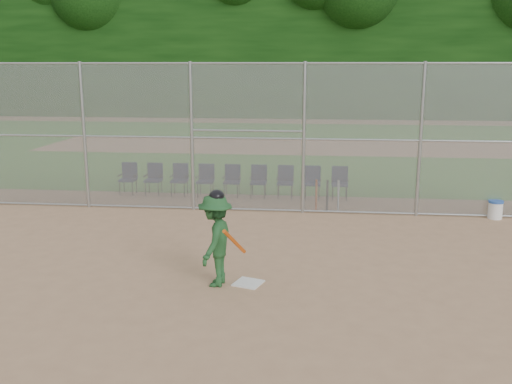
# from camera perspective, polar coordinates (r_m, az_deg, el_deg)

# --- Properties ---
(ground) EXTENTS (100.00, 100.00, 0.00)m
(ground) POSITION_cam_1_polar(r_m,az_deg,el_deg) (10.79, -1.42, -8.60)
(ground) COLOR #A77F5D
(ground) RESTS_ON ground
(grass_strip) EXTENTS (100.00, 100.00, 0.00)m
(grass_strip) POSITION_cam_1_polar(r_m,az_deg,el_deg) (28.28, 3.33, 4.63)
(grass_strip) COLOR #2D681F
(grass_strip) RESTS_ON ground
(dirt_patch_far) EXTENTS (24.00, 24.00, 0.00)m
(dirt_patch_far) POSITION_cam_1_polar(r_m,az_deg,el_deg) (28.28, 3.33, 4.63)
(dirt_patch_far) COLOR tan
(dirt_patch_far) RESTS_ON ground
(backstop_fence) EXTENTS (16.09, 0.09, 4.00)m
(backstop_fence) POSITION_cam_1_polar(r_m,az_deg,el_deg) (15.15, 1.00, 5.63)
(backstop_fence) COLOR gray
(backstop_fence) RESTS_ON ground
(treeline) EXTENTS (81.00, 60.00, 11.00)m
(treeline) POSITION_cam_1_polar(r_m,az_deg,el_deg) (30.05, 3.66, 15.59)
(treeline) COLOR black
(treeline) RESTS_ON ground
(home_plate) EXTENTS (0.60, 0.60, 0.02)m
(home_plate) POSITION_cam_1_polar(r_m,az_deg,el_deg) (10.53, -0.78, -9.09)
(home_plate) COLOR silver
(home_plate) RESTS_ON ground
(batter_at_plate) EXTENTS (0.95, 1.31, 1.77)m
(batter_at_plate) POSITION_cam_1_polar(r_m,az_deg,el_deg) (10.24, -4.06, -4.75)
(batter_at_plate) COLOR #1E4B24
(batter_at_plate) RESTS_ON ground
(water_cooler) EXTENTS (0.38, 0.38, 0.48)m
(water_cooler) POSITION_cam_1_polar(r_m,az_deg,el_deg) (16.03, 22.82, -1.62)
(water_cooler) COLOR white
(water_cooler) RESTS_ON ground
(spare_bats) EXTENTS (0.66, 0.31, 0.84)m
(spare_bats) POSITION_cam_1_polar(r_m,az_deg,el_deg) (15.70, 7.14, -0.34)
(spare_bats) COLOR #D84C14
(spare_bats) RESTS_ON ground
(chair_0) EXTENTS (0.54, 0.52, 0.96)m
(chair_0) POSITION_cam_1_polar(r_m,az_deg,el_deg) (17.96, -12.71, 1.28)
(chair_0) COLOR #0F1A3A
(chair_0) RESTS_ON ground
(chair_1) EXTENTS (0.54, 0.52, 0.96)m
(chair_1) POSITION_cam_1_polar(r_m,az_deg,el_deg) (17.72, -10.23, 1.24)
(chair_1) COLOR #0F1A3A
(chair_1) RESTS_ON ground
(chair_2) EXTENTS (0.54, 0.52, 0.96)m
(chair_2) POSITION_cam_1_polar(r_m,az_deg,el_deg) (17.51, -7.69, 1.19)
(chair_2) COLOR #0F1A3A
(chair_2) RESTS_ON ground
(chair_3) EXTENTS (0.54, 0.52, 0.96)m
(chair_3) POSITION_cam_1_polar(r_m,az_deg,el_deg) (17.34, -5.09, 1.14)
(chair_3) COLOR #0F1A3A
(chair_3) RESTS_ON ground
(chair_4) EXTENTS (0.54, 0.52, 0.96)m
(chair_4) POSITION_cam_1_polar(r_m,az_deg,el_deg) (17.20, -2.45, 1.09)
(chair_4) COLOR #0F1A3A
(chair_4) RESTS_ON ground
(chair_5) EXTENTS (0.54, 0.52, 0.96)m
(chair_5) POSITION_cam_1_polar(r_m,az_deg,el_deg) (17.10, 0.23, 1.04)
(chair_5) COLOR #0F1A3A
(chair_5) RESTS_ON ground
(chair_6) EXTENTS (0.54, 0.52, 0.96)m
(chair_6) POSITION_cam_1_polar(r_m,az_deg,el_deg) (17.04, 2.94, 0.98)
(chair_6) COLOR #0F1A3A
(chair_6) RESTS_ON ground
(chair_7) EXTENTS (0.54, 0.52, 0.96)m
(chair_7) POSITION_cam_1_polar(r_m,az_deg,el_deg) (17.02, 5.66, 0.92)
(chair_7) COLOR #0F1A3A
(chair_7) RESTS_ON ground
(chair_8) EXTENTS (0.54, 0.52, 0.96)m
(chair_8) POSITION_cam_1_polar(r_m,az_deg,el_deg) (17.03, 8.38, 0.85)
(chair_8) COLOR #0F1A3A
(chair_8) RESTS_ON ground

